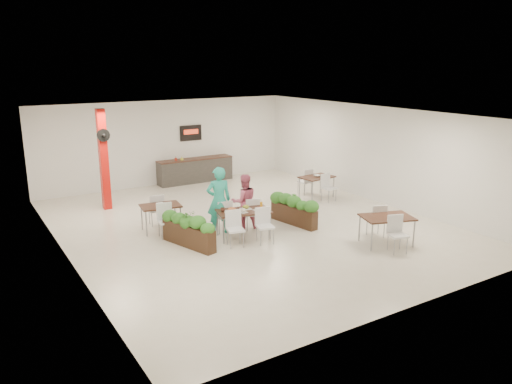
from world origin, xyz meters
TOP-DOWN VIEW (x-y plane):
  - ground at (0.00, 0.00)m, footprint 12.00×12.00m
  - room_shell at (0.00, 0.00)m, footprint 10.10×12.10m
  - red_column at (-3.00, 3.79)m, footprint 0.40×0.41m
  - service_counter at (1.00, 5.65)m, footprint 3.00×0.64m
  - main_table at (-0.64, -0.87)m, footprint 1.58×1.87m
  - diner_man at (-1.03, -0.22)m, footprint 0.77×0.60m
  - diner_woman at (-0.23, -0.22)m, footprint 0.88×0.76m
  - planter_left at (-2.17, -0.71)m, footprint 0.81×1.79m
  - planter_right at (1.18, -0.67)m, footprint 0.62×1.73m
  - side_table_a at (-2.32, 0.80)m, footprint 1.17×1.66m
  - side_table_b at (3.59, 1.31)m, footprint 1.22×1.65m
  - side_table_c at (2.24, -3.27)m, footprint 1.49×1.67m

SIDE VIEW (x-z plane):
  - ground at x=0.00m, z-range 0.00..0.00m
  - planter_right at x=1.18m, z-range 0.03..0.93m
  - service_counter at x=1.00m, z-range -0.61..1.59m
  - planter_left at x=-2.17m, z-range 0.02..0.98m
  - side_table_a at x=-2.32m, z-range 0.16..1.08m
  - side_table_b at x=3.59m, z-range 0.16..1.09m
  - side_table_c at x=2.24m, z-range 0.17..1.09m
  - main_table at x=-0.64m, z-range 0.17..1.10m
  - diner_woman at x=-0.23m, z-range 0.00..1.57m
  - diner_man at x=-1.03m, z-range 0.00..1.87m
  - red_column at x=-3.00m, z-range 0.04..3.24m
  - room_shell at x=0.00m, z-range 0.40..3.62m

